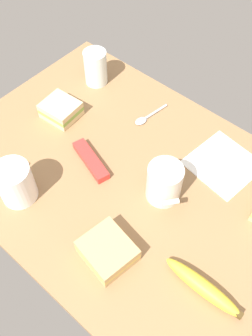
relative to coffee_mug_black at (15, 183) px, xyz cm
name	(u,v)px	position (x,y,z in cm)	size (l,w,h in cm)	color
tabletop	(126,177)	(-15.25, -20.78, -6.27)	(90.00, 64.00, 2.00)	#936D47
coffee_mug_black	(15,183)	(0.00, 0.00, 0.00)	(10.70, 8.41, 10.26)	white
coffee_mug_milky	(164,182)	(-25.46, -22.33, -0.15)	(10.03, 9.27, 9.97)	silver
sandwich_main	(61,110)	(11.46, -24.29, -3.07)	(10.06, 9.20, 4.40)	beige
sandwich_extra	(108,251)	(-25.98, -2.53, -3.07)	(11.96, 11.09, 4.40)	tan
glass_of_milk	(96,69)	(13.83, -40.81, -0.53)	(6.62, 6.62, 10.36)	silver
banana	(203,287)	(-45.29, -9.61, -3.65)	(17.90, 3.44, 3.23)	yellow
spoon	(146,117)	(-7.06, -38.83, -4.89)	(3.35, 11.50, 0.80)	silver
snack_bar	(91,160)	(-6.09, -17.82, -4.27)	(13.49, 3.24, 2.00)	red
paper_napkin	(223,164)	(-31.59, -39.33, -5.12)	(15.59, 15.59, 0.30)	white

